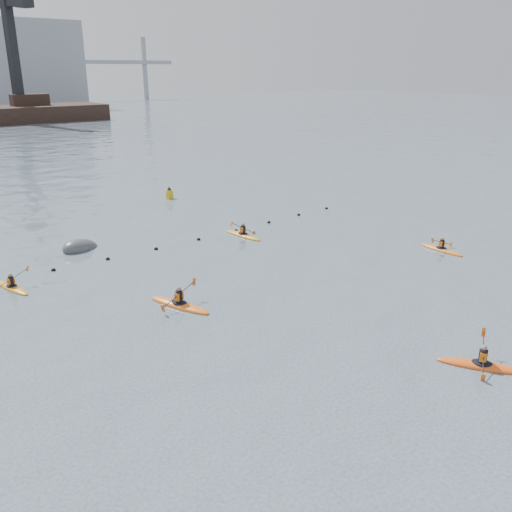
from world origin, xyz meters
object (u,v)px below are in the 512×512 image
at_px(kayaker_2, 179,304).
at_px(kayaker_4, 441,249).
at_px(kayaker_0, 482,365).
at_px(mooring_buoy, 81,249).
at_px(kayaker_3, 243,235).
at_px(nav_buoy, 169,194).
at_px(kayaker_5, 12,287).

bearing_deg(kayaker_2, kayaker_4, -27.86).
bearing_deg(kayaker_2, kayaker_0, -81.12).
height_order(kayaker_0, mooring_buoy, kayaker_0).
xyz_separation_m(kayaker_0, mooring_buoy, (-5.91, 22.22, -0.10)).
relative_size(kayaker_3, kayaker_4, 1.07).
bearing_deg(mooring_buoy, kayaker_2, -88.75).
bearing_deg(mooring_buoy, kayaker_4, -39.94).
relative_size(kayaker_3, nav_buoy, 2.80).
bearing_deg(kayaker_2, mooring_buoy, 73.72).
distance_m(kayaker_0, kayaker_3, 18.41).
distance_m(kayaker_4, mooring_buoy, 21.42).
bearing_deg(kayaker_5, kayaker_4, -36.31).
bearing_deg(kayaker_4, kayaker_5, -21.77).
relative_size(mooring_buoy, nav_buoy, 2.15).
relative_size(kayaker_0, kayaker_5, 1.04).
xyz_separation_m(kayaker_4, mooring_buoy, (-16.43, 13.75, -0.09)).
xyz_separation_m(kayaker_5, nav_buoy, (15.96, 12.05, 0.26)).
xyz_separation_m(kayaker_4, kayaker_5, (-21.45, 9.90, -0.00)).
bearing_deg(kayaker_4, kayaker_3, -49.86).
height_order(kayaker_4, mooring_buoy, kayaker_4).
bearing_deg(kayaker_0, nav_buoy, 49.10).
height_order(kayaker_4, nav_buoy, nav_buoy).
height_order(kayaker_2, kayaker_3, kayaker_3).
relative_size(kayaker_3, mooring_buoy, 1.30).
bearing_deg(mooring_buoy, nav_buoy, 36.85).
bearing_deg(nav_buoy, kayaker_4, -75.96).
xyz_separation_m(kayaker_2, mooring_buoy, (-0.24, 10.80, -0.10)).
distance_m(kayaker_4, nav_buoy, 22.63).
relative_size(kayaker_4, mooring_buoy, 1.21).
relative_size(kayaker_0, kayaker_2, 0.87).
bearing_deg(kayaker_0, kayaker_5, 89.25).
bearing_deg(kayaker_5, kayaker_3, -12.47).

